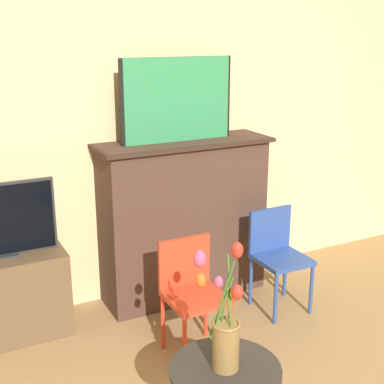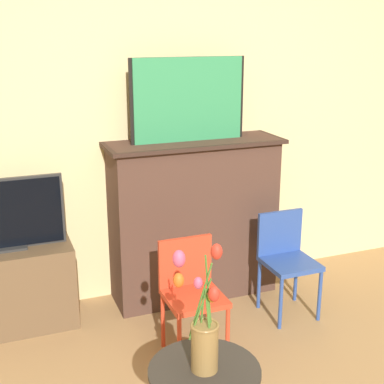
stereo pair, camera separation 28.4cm
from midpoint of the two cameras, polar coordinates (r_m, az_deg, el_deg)
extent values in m
cube|color=beige|center=(3.55, -0.89, 10.14)|extent=(8.00, 0.06, 2.70)
cube|color=#4C3328|center=(3.60, 2.46, -3.00)|extent=(1.10, 0.35, 1.08)
cube|color=#35231C|center=(3.45, 2.64, 5.25)|extent=(1.16, 0.39, 0.02)
cube|color=black|center=(3.41, 2.01, 9.81)|extent=(0.76, 0.02, 0.53)
cube|color=#338E56|center=(3.40, 2.08, 9.79)|extent=(0.72, 0.02, 0.53)
cube|color=brown|center=(3.43, -17.01, -9.97)|extent=(0.81, 0.35, 0.52)
cube|color=#2D2D2D|center=(3.32, -17.40, -5.85)|extent=(0.29, 0.12, 0.01)
cylinder|color=red|center=(2.93, 1.54, -16.16)|extent=(0.02, 0.02, 0.34)
cylinder|color=red|center=(3.03, 6.59, -15.03)|extent=(0.02, 0.02, 0.34)
cylinder|color=red|center=(3.15, -0.48, -13.58)|extent=(0.02, 0.02, 0.34)
cylinder|color=red|center=(3.25, 4.26, -12.64)|extent=(0.02, 0.02, 0.34)
cube|color=red|center=(2.99, 3.03, -11.29)|extent=(0.31, 0.31, 0.03)
cube|color=red|center=(3.04, 1.96, -7.45)|extent=(0.31, 0.02, 0.29)
cylinder|color=#2D4C99|center=(3.39, 11.87, -11.64)|extent=(0.02, 0.02, 0.34)
cylinder|color=#2D4C99|center=(3.54, 15.76, -10.66)|extent=(0.02, 0.02, 0.34)
cylinder|color=#2D4C99|center=(3.60, 9.45, -9.72)|extent=(0.02, 0.02, 0.34)
cylinder|color=#2D4C99|center=(3.74, 13.20, -8.90)|extent=(0.02, 0.02, 0.34)
cube|color=#2D4C99|center=(3.48, 12.77, -7.49)|extent=(0.31, 0.31, 0.03)
cube|color=#2D4C99|center=(3.53, 11.64, -4.26)|extent=(0.31, 0.02, 0.29)
cylinder|color=#332D28|center=(2.32, 5.04, -18.61)|extent=(0.47, 0.47, 0.02)
cylinder|color=olive|center=(2.26, 5.12, -16.29)|extent=(0.11, 0.11, 0.20)
torus|color=olive|center=(2.21, 5.19, -14.07)|extent=(0.12, 0.12, 0.01)
cylinder|color=#477A2D|center=(2.17, 5.58, -13.23)|extent=(0.02, 0.04, 0.23)
ellipsoid|color=red|center=(2.09, 6.32, -10.86)|extent=(0.05, 0.05, 0.06)
cylinder|color=#477A2D|center=(2.16, 4.76, -11.58)|extent=(0.07, 0.07, 0.34)
ellipsoid|color=#E0517A|center=(2.11, 2.47, -7.21)|extent=(0.05, 0.05, 0.07)
cylinder|color=#477A2D|center=(2.17, 4.71, -12.50)|extent=(0.09, 0.04, 0.27)
ellipsoid|color=orange|center=(2.10, 2.48, -9.48)|extent=(0.04, 0.04, 0.06)
cylinder|color=#477A2D|center=(2.16, 5.64, -11.23)|extent=(0.04, 0.02, 0.38)
ellipsoid|color=red|center=(2.11, 6.54, -6.42)|extent=(0.05, 0.05, 0.07)
cylinder|color=#477A2D|center=(2.20, 4.90, -12.78)|extent=(0.01, 0.04, 0.24)
ellipsoid|color=#E0517A|center=(2.16, 4.48, -9.75)|extent=(0.04, 0.04, 0.05)
cylinder|color=#477A2D|center=(2.18, 5.69, -13.43)|extent=(0.02, 0.02, 0.21)
ellipsoid|color=gold|center=(2.13, 6.10, -11.08)|extent=(0.04, 0.04, 0.05)
camera|label=1|loc=(0.14, -87.14, 0.87)|focal=50.00mm
camera|label=2|loc=(0.14, 92.86, -0.87)|focal=50.00mm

